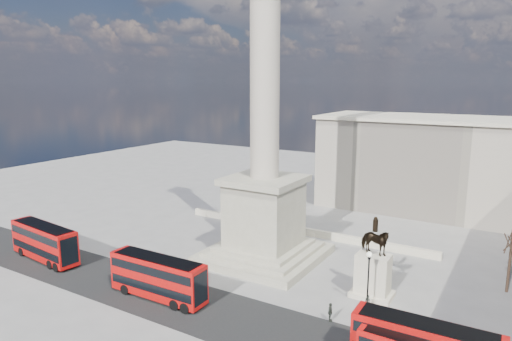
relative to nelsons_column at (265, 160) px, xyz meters
The scene contains 12 objects.
ground 13.85m from the nelsons_column, 90.00° to the right, with size 180.00×180.00×0.00m, color gray.
asphalt_road 20.41m from the nelsons_column, 71.57° to the right, with size 120.00×9.00×0.01m, color black.
nelsons_column is the anchor object (origin of this frame).
balustrade_wall 16.55m from the nelsons_column, 90.00° to the left, with size 40.00×0.60×1.10m, color beige.
building_northeast 40.57m from the nelsons_column, 60.26° to the left, with size 51.00×17.00×16.60m.
red_bus_a 30.00m from the nelsons_column, 147.18° to the right, with size 11.75×3.78×4.68m.
red_bus_b 19.16m from the nelsons_column, 103.88° to the right, with size 11.29×2.84×4.56m.
victorian_lamp 19.57m from the nelsons_column, 23.24° to the right, with size 0.54×0.54×6.29m.
equestrian_statue 18.51m from the nelsons_column, 12.47° to the right, with size 4.31×3.23×8.89m.
bare_tree_far 29.00m from the nelsons_column, 10.81° to the left, with size 1.82×1.82×7.44m.
pedestrian_walking 21.08m from the nelsons_column, 23.07° to the right, with size 0.62×0.41×1.70m, color black.
pedestrian_crossing 20.90m from the nelsons_column, 38.12° to the right, with size 1.10×0.46×1.88m, color black.
Camera 1 is at (28.21, -43.59, 22.67)m, focal length 32.00 mm.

